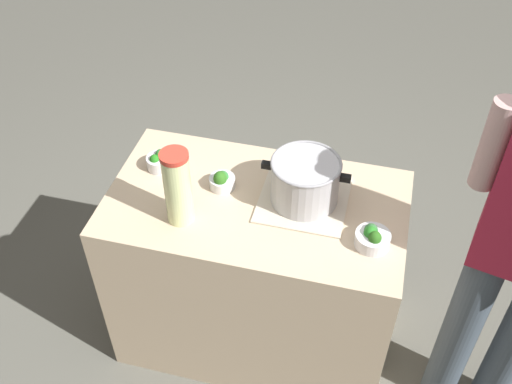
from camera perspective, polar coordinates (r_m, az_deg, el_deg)
ground_plane at (r=2.94m, az=-0.00°, el=-12.85°), size 8.00×8.00×0.00m
counter_slab at (r=2.59m, az=-0.00°, el=-7.64°), size 1.14×0.64×0.85m
dish_cloth at (r=2.29m, az=4.52°, el=-0.67°), size 0.33×0.33×0.01m
cooking_pot at (r=2.22m, az=4.66°, el=1.12°), size 0.33×0.26×0.18m
lemonade_pitcher at (r=2.13m, az=-7.41°, el=0.43°), size 0.10×0.10×0.31m
broccoli_bowl_front at (r=2.32m, az=-3.24°, el=1.08°), size 0.10×0.10×0.09m
broccoli_bowl_center at (r=2.43m, az=-9.14°, el=2.89°), size 0.10×0.10×0.08m
broccoli_bowl_back at (r=2.14m, az=10.92°, el=-4.26°), size 0.12×0.12×0.08m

